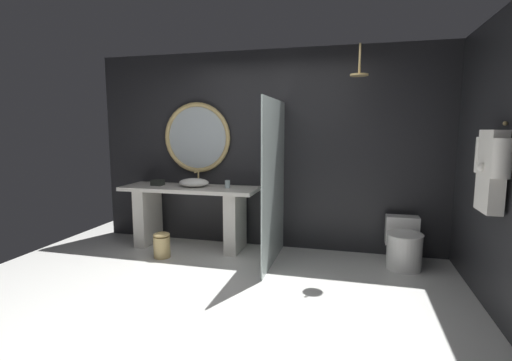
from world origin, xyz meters
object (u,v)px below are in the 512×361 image
vessel_sink (194,182)px  rain_shower_head (359,72)px  round_wall_mirror (197,138)px  tumbler_cup (227,184)px  waste_bin (162,245)px  tissue_box (158,183)px  hanging_bathrobe (491,167)px  toilet (404,245)px

vessel_sink → rain_shower_head: size_ratio=1.17×
round_wall_mirror → rain_shower_head: rain_shower_head is taller
tumbler_cup → waste_bin: (-0.69, -0.51, -0.71)m
tumbler_cup → tissue_box: tumbler_cup is taller
round_wall_mirror → hanging_bathrobe: size_ratio=1.30×
tumbler_cup → round_wall_mirror: bearing=154.1°
vessel_sink → hanging_bathrobe: (3.13, -1.15, 0.40)m
hanging_bathrobe → waste_bin: 3.59m
waste_bin → rain_shower_head: bearing=7.2°
round_wall_mirror → hanging_bathrobe: bearing=-24.0°
tissue_box → toilet: size_ratio=0.25×
tissue_box → hanging_bathrobe: bearing=-17.3°
vessel_sink → toilet: vessel_sink is taller
vessel_sink → round_wall_mirror: bearing=102.2°
rain_shower_head → hanging_bathrobe: bearing=-41.6°
tissue_box → tumbler_cup: bearing=1.2°
waste_bin → hanging_bathrobe: bearing=-11.0°
round_wall_mirror → tissue_box: bearing=-149.8°
rain_shower_head → hanging_bathrobe: 1.69m
vessel_sink → toilet: (2.63, -0.07, -0.62)m
tissue_box → vessel_sink: bearing=1.3°
round_wall_mirror → rain_shower_head: size_ratio=2.81×
tissue_box → rain_shower_head: 2.93m
tissue_box → round_wall_mirror: round_wall_mirror is taller
toilet → vessel_sink: bearing=178.4°
tumbler_cup → rain_shower_head: 2.09m
tumbler_cup → hanging_bathrobe: hanging_bathrobe is taller
rain_shower_head → round_wall_mirror: bearing=167.4°
tumbler_cup → tissue_box: 1.00m
vessel_sink → tissue_box: 0.53m
rain_shower_head → tissue_box: bearing=175.6°
tumbler_cup → waste_bin: bearing=-143.5°
vessel_sink → round_wall_mirror: (-0.06, 0.26, 0.59)m
vessel_sink → tissue_box: vessel_sink is taller
toilet → tissue_box: bearing=178.9°
tissue_box → rain_shower_head: bearing=-4.4°
round_wall_mirror → toilet: (2.69, -0.34, -1.21)m
hanging_bathrobe → waste_bin: hanging_bathrobe is taller
hanging_bathrobe → tissue_box: bearing=162.7°
vessel_sink → toilet: size_ratio=0.67×
tissue_box → waste_bin: (0.30, -0.49, -0.70)m
tumbler_cup → hanging_bathrobe: bearing=-23.6°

